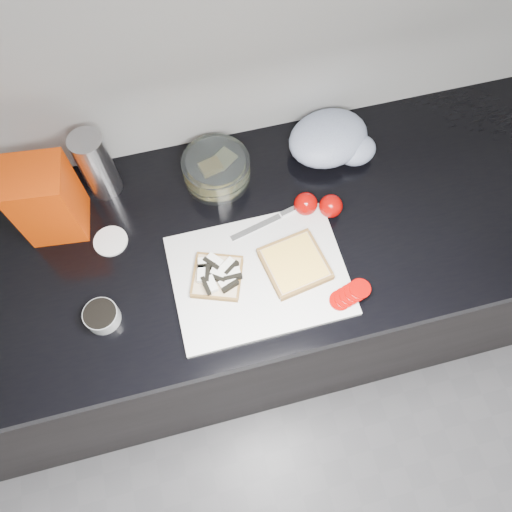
{
  "coord_description": "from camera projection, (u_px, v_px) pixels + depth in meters",
  "views": [
    {
      "loc": [
        -0.06,
        0.63,
        1.97
      ],
      "look_at": [
        0.06,
        1.11,
        0.95
      ],
      "focal_mm": 35.0,
      "sensor_mm": 36.0,
      "label": 1
    }
  ],
  "objects": [
    {
      "name": "whole_tomatoes",
      "position": [
        318.0,
        205.0,
        1.22
      ],
      "size": [
        0.12,
        0.08,
        0.06
      ],
      "rotation": [
        0.0,
        0.0,
        -0.03
      ],
      "color": "#940603",
      "rests_on": "countertop"
    },
    {
      "name": "steel_canister",
      "position": [
        96.0,
        165.0,
        1.19
      ],
      "size": [
        0.08,
        0.08,
        0.19
      ],
      "primitive_type": "cylinder",
      "color": "#AAA9AE",
      "rests_on": "countertop"
    },
    {
      "name": "countertop",
      "position": [
        223.0,
        241.0,
        1.23
      ],
      "size": [
        3.5,
        0.64,
        0.04
      ],
      "primitive_type": "cube",
      "color": "black",
      "rests_on": "base_cabinet"
    },
    {
      "name": "grocery_bag",
      "position": [
        332.0,
        140.0,
        1.28
      ],
      "size": [
        0.25,
        0.22,
        0.09
      ],
      "rotation": [
        0.0,
        0.0,
        0.25
      ],
      "color": "silver",
      "rests_on": "countertop"
    },
    {
      "name": "base_cabinet",
      "position": [
        231.0,
        303.0,
        1.64
      ],
      "size": [
        3.5,
        0.6,
        0.86
      ],
      "primitive_type": "cube",
      "color": "black",
      "rests_on": "ground"
    },
    {
      "name": "bread_bag",
      "position": [
        47.0,
        200.0,
        1.14
      ],
      "size": [
        0.14,
        0.14,
        0.21
      ],
      "primitive_type": "cube",
      "rotation": [
        0.0,
        0.0,
        -0.11
      ],
      "color": "red",
      "rests_on": "countertop"
    },
    {
      "name": "cutting_board",
      "position": [
        259.0,
        275.0,
        1.16
      ],
      "size": [
        0.4,
        0.3,
        0.01
      ],
      "primitive_type": "cube",
      "color": "silver",
      "rests_on": "countertop"
    },
    {
      "name": "bread_left",
      "position": [
        217.0,
        275.0,
        1.14
      ],
      "size": [
        0.15,
        0.15,
        0.04
      ],
      "rotation": [
        0.0,
        0.0,
        -0.35
      ],
      "color": "beige",
      "rests_on": "cutting_board"
    },
    {
      "name": "tub_lid",
      "position": [
        111.0,
        241.0,
        1.2
      ],
      "size": [
        0.1,
        0.1,
        0.01
      ],
      "primitive_type": "cylinder",
      "rotation": [
        0.0,
        0.0,
        0.29
      ],
      "color": "white",
      "rests_on": "countertop"
    },
    {
      "name": "bread_right",
      "position": [
        295.0,
        264.0,
        1.16
      ],
      "size": [
        0.16,
        0.16,
        0.02
      ],
      "rotation": [
        0.0,
        0.0,
        0.17
      ],
      "color": "beige",
      "rests_on": "cutting_board"
    },
    {
      "name": "glass_bowl",
      "position": [
        216.0,
        170.0,
        1.25
      ],
      "size": [
        0.17,
        0.17,
        0.07
      ],
      "rotation": [
        0.0,
        0.0,
        0.25
      ],
      "color": "silver",
      "rests_on": "countertop"
    },
    {
      "name": "knife",
      "position": [
        277.0,
        217.0,
        1.22
      ],
      "size": [
        0.2,
        0.06,
        0.01
      ],
      "rotation": [
        0.0,
        0.0,
        0.24
      ],
      "color": "silver",
      "rests_on": "cutting_board"
    },
    {
      "name": "tomato_slices",
      "position": [
        350.0,
        295.0,
        1.12
      ],
      "size": [
        0.11,
        0.07,
        0.02
      ],
      "rotation": [
        0.0,
        0.0,
        -0.24
      ],
      "color": "#940603",
      "rests_on": "cutting_board"
    },
    {
      "name": "seed_tub",
      "position": [
        102.0,
        316.0,
        1.1
      ],
      "size": [
        0.08,
        0.08,
        0.04
      ],
      "color": "#989C9D",
      "rests_on": "countertop"
    }
  ]
}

